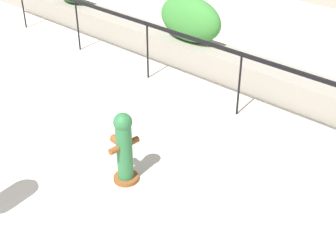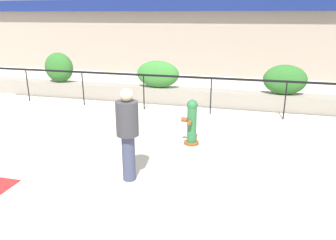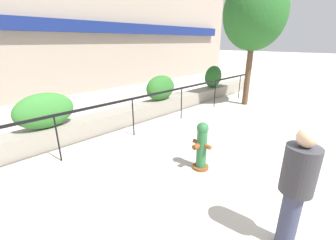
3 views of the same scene
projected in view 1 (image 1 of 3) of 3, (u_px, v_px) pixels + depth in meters
planter_wall_low at (272, 80)px, 8.71m from camera, size 18.00×0.70×0.50m
fence_railing_segment at (241, 60)px, 7.61m from camera, size 15.00×0.05×1.15m
hedge_bush_1 at (190, 19)px, 9.48m from camera, size 1.49×0.64×0.93m
fire_hydrant at (124, 147)px, 6.30m from camera, size 0.45×0.48×1.08m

